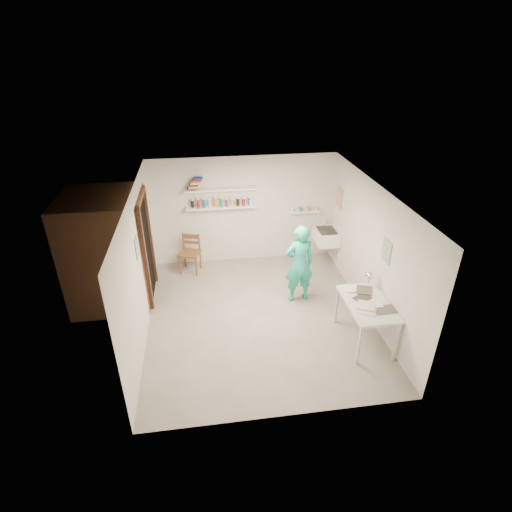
{
  "coord_description": "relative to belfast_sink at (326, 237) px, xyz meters",
  "views": [
    {
      "loc": [
        -0.92,
        -5.88,
        4.5
      ],
      "look_at": [
        0.0,
        0.4,
        1.05
      ],
      "focal_mm": 28.0,
      "sensor_mm": 36.0,
      "label": 1
    }
  ],
  "objects": [
    {
      "name": "doorway_recess",
      "position": [
        -3.74,
        -0.65,
        0.3
      ],
      "size": [
        0.02,
        0.9,
        2.0
      ],
      "primitive_type": "cube",
      "color": "black",
      "rests_on": "wall_left"
    },
    {
      "name": "corridor_box",
      "position": [
        -4.45,
        -0.65,
        0.35
      ],
      "size": [
        1.4,
        1.5,
        2.1
      ],
      "primitive_type": "cube",
      "color": "brown",
      "rests_on": "ground"
    },
    {
      "name": "papers",
      "position": [
        -0.11,
        -2.6,
        0.08
      ],
      "size": [
        0.3,
        0.22,
        0.03
      ],
      "color": "silver",
      "rests_on": "work_table"
    },
    {
      "name": "belfast_sink",
      "position": [
        0.0,
        0.0,
        0.0
      ],
      "size": [
        0.48,
        0.6,
        0.3
      ],
      "primitive_type": "cube",
      "color": "white",
      "rests_on": "wall_right"
    },
    {
      "name": "door_jamb_near",
      "position": [
        -3.72,
        -1.15,
        0.3
      ],
      "size": [
        0.06,
        0.1,
        2.0
      ],
      "primitive_type": "cube",
      "color": "brown",
      "rests_on": "ground"
    },
    {
      "name": "wall_right",
      "position": [
        0.26,
        -1.7,
        0.5
      ],
      "size": [
        0.02,
        4.5,
        2.4
      ],
      "primitive_type": "cube",
      "color": "silver",
      "rests_on": "ground"
    },
    {
      "name": "wall_back",
      "position": [
        -1.75,
        0.56,
        0.5
      ],
      "size": [
        4.0,
        0.02,
        2.4
      ],
      "primitive_type": "cube",
      "color": "silver",
      "rests_on": "ground"
    },
    {
      "name": "ceiling",
      "position": [
        -1.75,
        -1.7,
        1.71
      ],
      "size": [
        4.0,
        4.5,
        0.02
      ],
      "primitive_type": "cube",
      "color": "silver",
      "rests_on": "wall_back"
    },
    {
      "name": "poster_right_a",
      "position": [
        0.24,
        0.1,
        0.85
      ],
      "size": [
        0.01,
        0.34,
        0.42
      ],
      "primitive_type": "cube",
      "color": "#995933",
      "rests_on": "wall_right"
    },
    {
      "name": "work_table",
      "position": [
        -0.11,
        -2.6,
        -0.32
      ],
      "size": [
        0.69,
        1.15,
        0.77
      ],
      "primitive_type": "cube",
      "color": "silver",
      "rests_on": "ground"
    },
    {
      "name": "door_lintel",
      "position": [
        -3.72,
        -0.65,
        1.35
      ],
      "size": [
        0.06,
        1.05,
        0.1
      ],
      "primitive_type": "cube",
      "color": "brown",
      "rests_on": "wall_left"
    },
    {
      "name": "spray_cans",
      "position": [
        -2.25,
        0.43,
        0.75
      ],
      "size": [
        1.34,
        0.06,
        0.17
      ],
      "color": "black",
      "rests_on": "shelf_lower"
    },
    {
      "name": "desk_lamp",
      "position": [
        0.08,
        -2.14,
        0.29
      ],
      "size": [
        0.14,
        0.14,
        0.14
      ],
      "primitive_type": "sphere",
      "color": "white",
      "rests_on": "work_table"
    },
    {
      "name": "wall_front",
      "position": [
        -1.75,
        -3.96,
        0.5
      ],
      "size": [
        4.0,
        0.02,
        2.4
      ],
      "primitive_type": "cube",
      "color": "silver",
      "rests_on": "ground"
    },
    {
      "name": "book_stack",
      "position": [
        -2.77,
        0.43,
        1.19
      ],
      "size": [
        0.34,
        0.14,
        0.25
      ],
      "color": "red",
      "rests_on": "shelf_upper"
    },
    {
      "name": "door_jamb_far",
      "position": [
        -3.72,
        -0.15,
        0.3
      ],
      "size": [
        0.06,
        0.1,
        2.0
      ],
      "primitive_type": "cube",
      "color": "brown",
      "rests_on": "ground"
    },
    {
      "name": "poster_left",
      "position": [
        -3.74,
        -1.65,
        0.85
      ],
      "size": [
        0.01,
        0.28,
        0.36
      ],
      "primitive_type": "cube",
      "color": "#334C7F",
      "rests_on": "wall_left"
    },
    {
      "name": "ledge_pots",
      "position": [
        -0.4,
        0.47,
        0.48
      ],
      "size": [
        0.48,
        0.07,
        0.09
      ],
      "color": "silver",
      "rests_on": "ledge_shelf"
    },
    {
      "name": "wall_clock",
      "position": [
        -0.89,
        -1.03,
        0.35
      ],
      "size": [
        0.29,
        0.07,
        0.28
      ],
      "primitive_type": "cylinder",
      "rotation": [
        1.57,
        0.0,
        0.12
      ],
      "color": "beige",
      "rests_on": "man"
    },
    {
      "name": "man",
      "position": [
        -0.92,
        -1.25,
        0.09
      ],
      "size": [
        0.62,
        0.44,
        1.57
      ],
      "primitive_type": "imported",
      "rotation": [
        0.0,
        0.0,
        3.26
      ],
      "color": "#23B199",
      "rests_on": "ground"
    },
    {
      "name": "wooden_chair",
      "position": [
        -2.99,
        0.13,
        -0.25
      ],
      "size": [
        0.51,
        0.5,
        0.89
      ],
      "primitive_type": "cube",
      "rotation": [
        0.0,
        0.0,
        -0.3
      ],
      "color": "brown",
      "rests_on": "ground"
    },
    {
      "name": "shelf_upper",
      "position": [
        -2.25,
        0.43,
        1.05
      ],
      "size": [
        1.5,
        0.22,
        0.03
      ],
      "primitive_type": "cube",
      "color": "white",
      "rests_on": "wall_back"
    },
    {
      "name": "poster_right_b",
      "position": [
        0.24,
        -2.25,
        0.8
      ],
      "size": [
        0.01,
        0.3,
        0.38
      ],
      "primitive_type": "cube",
      "color": "#3F724C",
      "rests_on": "wall_right"
    },
    {
      "name": "ledge_shelf",
      "position": [
        -0.4,
        0.47,
        0.42
      ],
      "size": [
        0.7,
        0.14,
        0.03
      ],
      "primitive_type": "cube",
      "color": "white",
      "rests_on": "wall_back"
    },
    {
      "name": "wall_left",
      "position": [
        -3.76,
        -1.7,
        0.5
      ],
      "size": [
        0.02,
        4.5,
        2.4
      ],
      "primitive_type": "cube",
      "color": "silver",
      "rests_on": "ground"
    },
    {
      "name": "shelf_lower",
      "position": [
        -2.25,
        0.43,
        0.65
      ],
      "size": [
        1.5,
        0.22,
        0.03
      ],
      "primitive_type": "cube",
      "color": "white",
      "rests_on": "wall_back"
    },
    {
      "name": "floor",
      "position": [
        -1.75,
        -1.7,
        -0.71
      ],
      "size": [
        4.0,
        4.5,
        0.02
      ],
      "primitive_type": "cube",
      "color": "slate",
      "rests_on": "ground"
    }
  ]
}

